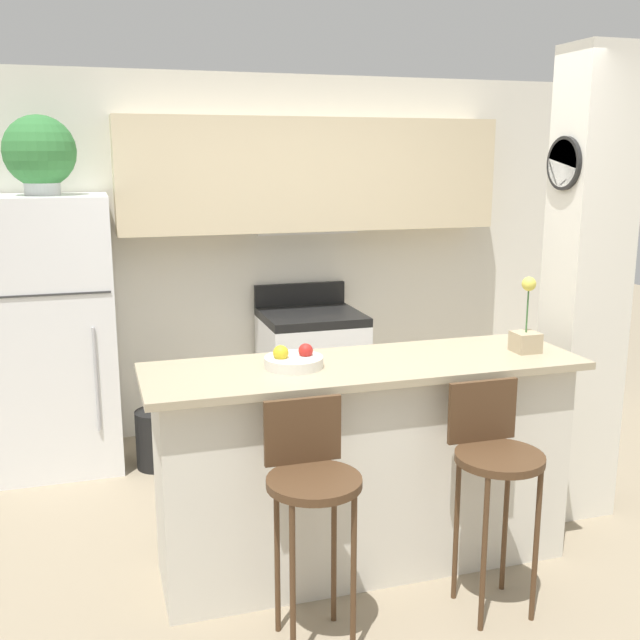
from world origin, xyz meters
The scene contains 12 objects.
ground_plane centered at (0.00, 0.00, 0.00)m, with size 14.00×14.00×0.00m, color gray.
wall_back centered at (0.14, 2.04, 1.53)m, with size 5.60×0.38×2.55m.
pillar_right centered at (1.35, 0.22, 1.28)m, with size 0.38×0.32×2.55m.
counter_bar centered at (0.00, 0.00, 0.52)m, with size 2.09×0.63×1.03m.
refrigerator centered at (-1.47, 1.73, 0.88)m, with size 0.76×0.68×1.75m.
stove_range centered at (0.25, 1.75, 0.46)m, with size 0.68×0.65×1.07m.
bar_stool_left centered at (-0.42, -0.50, 0.69)m, with size 0.38×0.38×1.02m.
bar_stool_right centered at (0.42, -0.50, 0.69)m, with size 0.38×0.38×1.02m.
potted_plant_on_fridge centered at (-1.47, 1.73, 2.00)m, with size 0.43×0.43×0.48m.
orchid_vase centered at (0.83, -0.04, 1.14)m, with size 0.12×0.12×0.38m.
fruit_bowl centered at (-0.35, 0.02, 1.07)m, with size 0.27×0.27×0.11m.
trash_bin centered at (-0.87, 1.50, 0.19)m, with size 0.28×0.28×0.38m.
Camera 1 is at (-1.20, -3.19, 1.99)m, focal length 42.00 mm.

